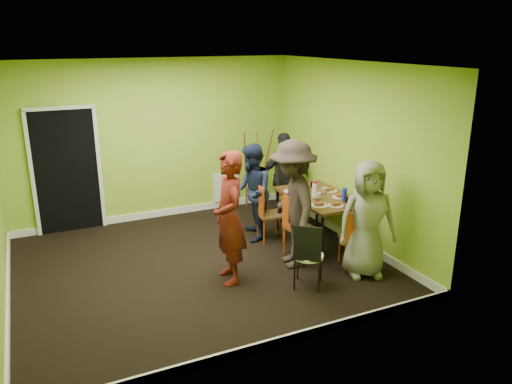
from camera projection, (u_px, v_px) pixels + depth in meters
ground at (200, 265)px, 7.16m from camera, size 5.00×5.00×0.00m
room_walls at (195, 199)px, 6.89m from camera, size 5.04×4.54×2.82m
dining_table at (320, 199)px, 7.83m from camera, size 0.90×1.50×0.75m
chair_left_far at (266, 210)px, 7.87m from camera, size 0.43×0.42×0.92m
chair_left_near at (296, 223)px, 7.29m from camera, size 0.43×0.43×0.93m
chair_back_end at (289, 181)px, 8.65m from camera, size 0.44×0.52×1.04m
chair_front_end at (356, 236)px, 6.91m from camera, size 0.46×0.46×0.88m
chair_bentwood at (308, 253)px, 6.36m from camera, size 0.49×0.49×0.89m
easel at (257, 171)px, 9.25m from camera, size 0.61×0.57×1.52m
plate_near_left at (292, 191)px, 8.02m from camera, size 0.26×0.26×0.01m
plate_near_right at (319, 206)px, 7.34m from camera, size 0.26×0.26×0.01m
plate_far_back at (299, 185)px, 8.33m from camera, size 0.24×0.24×0.01m
plate_far_front at (336, 205)px, 7.34m from camera, size 0.23×0.23×0.01m
plate_wall_back at (329, 191)px, 8.04m from camera, size 0.25×0.25×0.01m
plate_wall_front at (340, 197)px, 7.73m from camera, size 0.24×0.24×0.01m
thermos at (315, 189)px, 7.82m from camera, size 0.08×0.08×0.19m
blue_bottle at (344, 194)px, 7.55m from camera, size 0.08×0.08×0.20m
orange_bottle at (313, 190)px, 7.97m from camera, size 0.04×0.04×0.07m
glass_mid at (305, 189)px, 7.96m from camera, size 0.06×0.06×0.10m
glass_back at (312, 184)px, 8.24m from camera, size 0.06×0.06×0.10m
glass_front at (347, 199)px, 7.48m from camera, size 0.07×0.07×0.09m
cup_a at (317, 196)px, 7.61m from camera, size 0.14×0.14×0.11m
cup_b at (324, 190)px, 7.94m from camera, size 0.09×0.09×0.09m
person_standing at (229, 218)px, 6.46m from camera, size 0.49×0.69×1.77m
person_left_far at (252, 193)px, 7.88m from camera, size 0.78×0.89×1.55m
person_left_near at (293, 204)px, 6.92m from camera, size 0.93×1.29×1.81m
person_back_end at (285, 177)px, 8.74m from camera, size 0.95×0.46×1.56m
person_front_end at (367, 219)px, 6.65m from camera, size 0.90×0.72×1.61m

